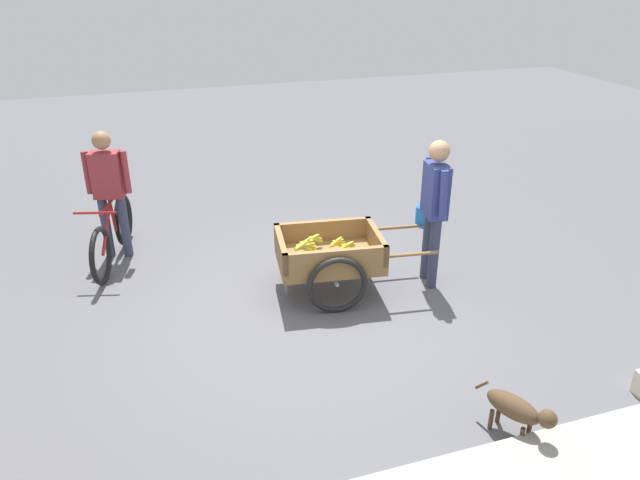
{
  "coord_description": "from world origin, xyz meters",
  "views": [
    {
      "loc": [
        1.54,
        5.01,
        3.36
      ],
      "look_at": [
        -0.11,
        -0.14,
        0.75
      ],
      "focal_mm": 33.18,
      "sensor_mm": 36.0,
      "label": 1
    }
  ],
  "objects_px": {
    "bicycle": "(113,235)",
    "plastic_bucket": "(424,215)",
    "dog": "(518,409)",
    "vendor_person": "(435,201)",
    "fruit_cart": "(329,256)",
    "cyclist_person": "(108,184)"
  },
  "relations": [
    {
      "from": "dog",
      "to": "plastic_bucket",
      "type": "xyz_separation_m",
      "value": [
        -1.19,
        -3.88,
        -0.15
      ]
    },
    {
      "from": "bicycle",
      "to": "dog",
      "type": "height_order",
      "value": "bicycle"
    },
    {
      "from": "cyclist_person",
      "to": "dog",
      "type": "relative_size",
      "value": 2.54
    },
    {
      "from": "bicycle",
      "to": "vendor_person",
      "type": "bearing_deg",
      "value": 154.48
    },
    {
      "from": "fruit_cart",
      "to": "dog",
      "type": "distance_m",
      "value": 2.61
    },
    {
      "from": "fruit_cart",
      "to": "dog",
      "type": "relative_size",
      "value": 2.79
    },
    {
      "from": "cyclist_person",
      "to": "plastic_bucket",
      "type": "xyz_separation_m",
      "value": [
        -4.04,
        0.26,
        -0.82
      ]
    },
    {
      "from": "bicycle",
      "to": "dog",
      "type": "distance_m",
      "value": 4.93
    },
    {
      "from": "cyclist_person",
      "to": "plastic_bucket",
      "type": "distance_m",
      "value": 4.13
    },
    {
      "from": "fruit_cart",
      "to": "plastic_bucket",
      "type": "bearing_deg",
      "value": -143.69
    },
    {
      "from": "bicycle",
      "to": "plastic_bucket",
      "type": "xyz_separation_m",
      "value": [
        -4.08,
        0.11,
        -0.23
      ]
    },
    {
      "from": "cyclist_person",
      "to": "dog",
      "type": "height_order",
      "value": "cyclist_person"
    },
    {
      "from": "fruit_cart",
      "to": "vendor_person",
      "type": "xyz_separation_m",
      "value": [
        -1.14,
        0.15,
        0.56
      ]
    },
    {
      "from": "vendor_person",
      "to": "cyclist_person",
      "type": "height_order",
      "value": "vendor_person"
    },
    {
      "from": "cyclist_person",
      "to": "plastic_bucket",
      "type": "height_order",
      "value": "cyclist_person"
    },
    {
      "from": "fruit_cart",
      "to": "vendor_person",
      "type": "relative_size",
      "value": 1.05
    },
    {
      "from": "cyclist_person",
      "to": "plastic_bucket",
      "type": "relative_size",
      "value": 6.48
    },
    {
      "from": "vendor_person",
      "to": "dog",
      "type": "relative_size",
      "value": 2.67
    },
    {
      "from": "cyclist_person",
      "to": "bicycle",
      "type": "bearing_deg",
      "value": 74.78
    },
    {
      "from": "vendor_person",
      "to": "fruit_cart",
      "type": "bearing_deg",
      "value": -7.34
    },
    {
      "from": "bicycle",
      "to": "plastic_bucket",
      "type": "relative_size",
      "value": 6.65
    },
    {
      "from": "fruit_cart",
      "to": "cyclist_person",
      "type": "height_order",
      "value": "cyclist_person"
    }
  ]
}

